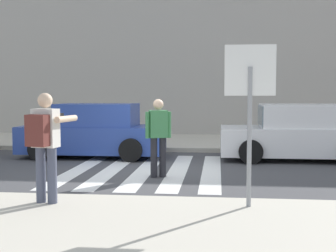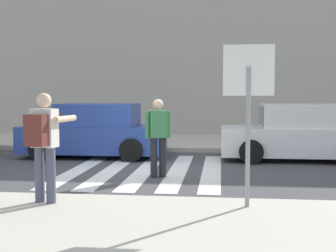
% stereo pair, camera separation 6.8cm
% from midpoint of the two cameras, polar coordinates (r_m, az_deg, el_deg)
% --- Properties ---
extents(ground_plane, '(120.00, 120.00, 0.00)m').
position_cam_midpoint_polar(ground_plane, '(11.17, -3.14, -5.54)').
color(ground_plane, '#424244').
extents(sidewalk_far, '(60.00, 4.80, 0.14)m').
position_cam_midpoint_polar(sidewalk_far, '(17.05, 0.10, -1.94)').
color(sidewalk_far, beige).
rests_on(sidewalk_far, ground).
extents(building_facade_far, '(56.00, 4.00, 7.85)m').
position_cam_midpoint_polar(building_facade_far, '(21.43, 1.35, 9.62)').
color(building_facade_far, '#ADA89E').
rests_on(building_facade_far, ground).
extents(crosswalk_stripe_0, '(0.44, 5.20, 0.01)m').
position_cam_midpoint_polar(crosswalk_stripe_0, '(11.72, -10.76, -5.13)').
color(crosswalk_stripe_0, silver).
rests_on(crosswalk_stripe_0, ground).
extents(crosswalk_stripe_1, '(0.44, 5.20, 0.01)m').
position_cam_midpoint_polar(crosswalk_stripe_1, '(11.51, -6.93, -5.25)').
color(crosswalk_stripe_1, silver).
rests_on(crosswalk_stripe_1, ground).
extents(crosswalk_stripe_2, '(0.44, 5.20, 0.01)m').
position_cam_midpoint_polar(crosswalk_stripe_2, '(11.36, -2.98, -5.35)').
color(crosswalk_stripe_2, silver).
rests_on(crosswalk_stripe_2, ground).
extents(crosswalk_stripe_3, '(0.44, 5.20, 0.01)m').
position_cam_midpoint_polar(crosswalk_stripe_3, '(11.26, 1.06, -5.43)').
color(crosswalk_stripe_3, silver).
rests_on(crosswalk_stripe_3, ground).
extents(crosswalk_stripe_4, '(0.44, 5.20, 0.01)m').
position_cam_midpoint_polar(crosswalk_stripe_4, '(11.22, 5.15, -5.48)').
color(crosswalk_stripe_4, silver).
rests_on(crosswalk_stripe_4, ground).
extents(stop_sign, '(0.76, 0.08, 2.44)m').
position_cam_midpoint_polar(stop_sign, '(7.12, 9.69, 4.42)').
color(stop_sign, gray).
rests_on(stop_sign, sidewalk_near).
extents(photographer_with_backpack, '(0.68, 0.91, 1.72)m').
position_cam_midpoint_polar(photographer_with_backpack, '(7.51, -15.04, -1.41)').
color(photographer_with_backpack, '#474C60').
rests_on(photographer_with_backpack, sidewalk_near).
extents(pedestrian_crossing, '(0.55, 0.36, 1.72)m').
position_cam_midpoint_polar(pedestrian_crossing, '(10.28, -1.38, -0.89)').
color(pedestrian_crossing, '#232328').
rests_on(pedestrian_crossing, ground).
extents(parked_car_blue, '(4.10, 1.92, 1.55)m').
position_cam_midpoint_polar(parked_car_blue, '(13.69, -9.11, -0.74)').
color(parked_car_blue, '#284293').
rests_on(parked_car_blue, ground).
extents(parked_car_white, '(4.10, 1.92, 1.55)m').
position_cam_midpoint_polar(parked_car_white, '(13.39, 15.30, -0.94)').
color(parked_car_white, white).
rests_on(parked_car_white, ground).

